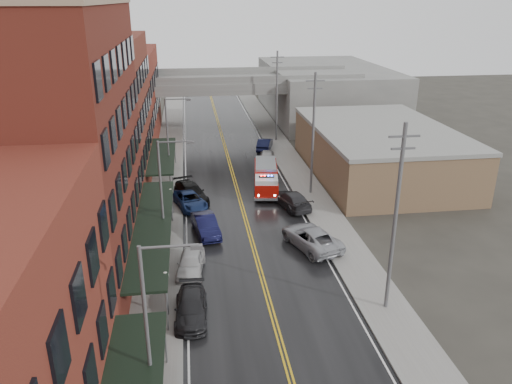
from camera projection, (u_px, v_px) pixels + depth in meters
road at (245, 218)px, 44.48m from camera, size 11.00×160.00×0.02m
sidewalk_left at (162, 222)px, 43.54m from camera, size 3.00×160.00×0.15m
sidewalk_right at (325, 213)px, 45.38m from camera, size 3.00×160.00×0.15m
curb_left at (181, 221)px, 43.75m from camera, size 0.30×160.00×0.15m
curb_right at (307, 214)px, 45.18m from camera, size 0.30×160.00×0.15m
brick_building_b at (57, 148)px, 33.08m from camera, size 9.00×20.00×18.00m
brick_building_c at (100, 114)px, 49.78m from camera, size 9.00×15.00×15.00m
brick_building_far at (122, 97)px, 66.48m from camera, size 9.00×20.00×12.00m
tan_building at (379, 152)px, 54.84m from camera, size 14.00×22.00×5.00m
right_far_block at (325, 91)px, 82.24m from camera, size 18.00×30.00×8.00m
awning_1 at (153, 226)px, 35.99m from camera, size 2.60×18.00×3.09m
awning_2 at (162, 155)px, 52.15m from camera, size 2.60×13.00×3.09m
globe_lamp_1 at (166, 284)px, 29.91m from camera, size 0.44×0.44×3.12m
globe_lamp_2 at (171, 198)px, 42.84m from camera, size 0.44×0.44×3.12m
street_lamp_0 at (152, 325)px, 21.47m from camera, size 2.64×0.22×9.00m
street_lamp_1 at (165, 192)px, 36.24m from camera, size 2.64×0.22×9.00m
street_lamp_2 at (170, 136)px, 51.01m from camera, size 2.64×0.22×9.00m
utility_pole_0 at (395, 217)px, 29.26m from camera, size 1.80×0.24×12.00m
utility_pole_1 at (313, 132)px, 47.73m from camera, size 1.80×0.24×12.00m
utility_pole_2 at (277, 95)px, 66.19m from camera, size 1.80×0.24×12.00m
overpass at (219, 90)px, 71.86m from camera, size 40.00×10.00×7.50m
fire_truck at (266, 177)px, 50.36m from camera, size 3.65×7.45×2.63m
parked_car_left_3 at (191, 308)px, 30.41m from camera, size 2.14×4.85×1.39m
parked_car_left_4 at (191, 263)px, 35.47m from camera, size 2.37×4.63×1.51m
parked_car_left_5 at (206, 225)px, 41.16m from camera, size 2.49×5.04×1.59m
parked_car_left_6 at (189, 200)px, 46.57m from camera, size 3.79×5.62×1.43m
parked_car_left_7 at (191, 193)px, 48.03m from camera, size 3.80×6.07×1.64m
parked_car_right_0 at (311, 237)px, 39.03m from camera, size 4.56×6.54×1.66m
parked_car_right_1 at (292, 200)px, 46.51m from camera, size 3.32×5.63×1.53m
parked_car_right_2 at (267, 155)px, 59.76m from camera, size 2.40×4.41×1.42m
parked_car_right_3 at (265, 144)px, 64.24m from camera, size 2.82×4.86×1.51m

